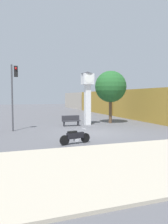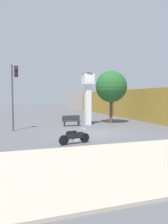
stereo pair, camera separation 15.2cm
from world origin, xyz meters
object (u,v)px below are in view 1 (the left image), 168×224
clock_tower (87,90)px  freight_train (102,102)px  traffic_light (14,86)px  street_tree (111,87)px  motorcycle (75,137)px  bench (71,120)px

clock_tower → freight_train: (7.66, 14.11, -1.50)m
traffic_light → street_tree: 9.23m
motorcycle → freight_train: bearing=49.7°
clock_tower → street_tree: size_ratio=0.96×
traffic_light → bench: size_ratio=3.09×
motorcycle → street_tree: (5.97, 7.94, 3.14)m
traffic_light → bench: 5.72m
street_tree → bench: 5.26m
street_tree → bench: street_tree is taller
motorcycle → street_tree: size_ratio=0.36×
traffic_light → clock_tower: bearing=14.2°
freight_train → bench: freight_train is taller
clock_tower → traffic_light: 6.59m
bench → clock_tower: bearing=9.2°
street_tree → motorcycle: bearing=-126.9°
motorcycle → traffic_light: (-3.00, 5.76, 2.97)m
street_tree → freight_train: bearing=69.4°
freight_train → clock_tower: bearing=-118.5°
clock_tower → bench: 3.17m
clock_tower → bench: size_ratio=3.02×
motorcycle → clock_tower: bearing=52.2°
clock_tower → freight_train: size_ratio=0.13×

